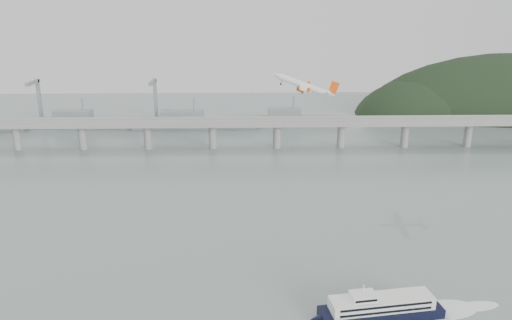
{
  "coord_description": "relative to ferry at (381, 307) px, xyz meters",
  "views": [
    {
      "loc": [
        -5.77,
        -174.03,
        108.57
      ],
      "look_at": [
        0.0,
        55.0,
        36.0
      ],
      "focal_mm": 35.0,
      "sensor_mm": 36.0,
      "label": 1
    }
  ],
  "objects": [
    {
      "name": "ground",
      "position": [
        -43.14,
        20.29,
        -3.77
      ],
      "size": [
        900.0,
        900.0,
        0.0
      ],
      "primitive_type": "plane",
      "color": "slate",
      "rests_on": "ground"
    },
    {
      "name": "bridge",
      "position": [
        -44.29,
        220.29,
        13.88
      ],
      "size": [
        800.0,
        22.0,
        23.9
      ],
      "color": "gray",
      "rests_on": "ground"
    },
    {
      "name": "distant_fleet",
      "position": [
        -198.5,
        285.37,
        2.46
      ],
      "size": [
        453.0,
        60.9,
        40.0
      ],
      "color": "slate",
      "rests_on": "ground"
    },
    {
      "name": "ferry",
      "position": [
        0.0,
        0.0,
        0.0
      ],
      "size": [
        73.44,
        20.19,
        13.88
      ],
      "rotation": [
        0.0,
        0.0,
        0.14
      ],
      "color": "black",
      "rests_on": "ground"
    },
    {
      "name": "airliner",
      "position": [
        -16.94,
        105.23,
        63.22
      ],
      "size": [
        35.24,
        32.12,
        14.08
      ],
      "rotation": [
        0.05,
        -0.33,
        3.0
      ],
      "color": "white",
      "rests_on": "ground"
    }
  ]
}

